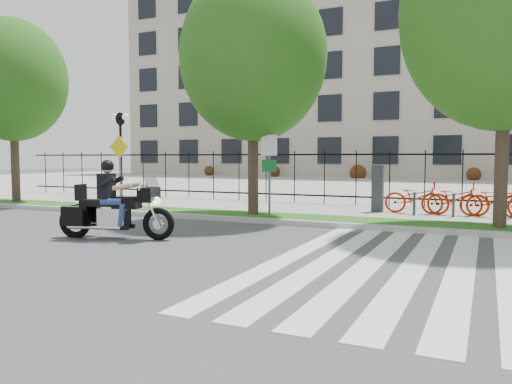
% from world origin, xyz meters
% --- Properties ---
extents(ground, '(120.00, 120.00, 0.00)m').
position_xyz_m(ground, '(0.00, 0.00, 0.00)').
color(ground, '#3D3D40').
rests_on(ground, ground).
extents(curb, '(60.00, 0.20, 0.15)m').
position_xyz_m(curb, '(0.00, 4.10, 0.07)').
color(curb, '#A8A69E').
rests_on(curb, ground).
extents(grass_verge, '(60.00, 1.50, 0.15)m').
position_xyz_m(grass_verge, '(0.00, 4.95, 0.07)').
color(grass_verge, '#1C5214').
rests_on(grass_verge, ground).
extents(sidewalk, '(60.00, 3.50, 0.15)m').
position_xyz_m(sidewalk, '(0.00, 7.45, 0.07)').
color(sidewalk, gray).
rests_on(sidewalk, ground).
extents(plaza, '(80.00, 34.00, 0.10)m').
position_xyz_m(plaza, '(0.00, 25.00, 0.05)').
color(plaza, gray).
rests_on(plaza, ground).
extents(crosswalk_stripes, '(5.70, 8.00, 0.01)m').
position_xyz_m(crosswalk_stripes, '(4.83, 0.00, 0.01)').
color(crosswalk_stripes, silver).
rests_on(crosswalk_stripes, ground).
extents(iron_fence, '(30.00, 0.06, 2.00)m').
position_xyz_m(iron_fence, '(0.00, 9.20, 1.15)').
color(iron_fence, black).
rests_on(iron_fence, sidewalk).
extents(office_building, '(60.00, 21.90, 20.15)m').
position_xyz_m(office_building, '(0.00, 44.92, 9.97)').
color(office_building, '#A79A87').
rests_on(office_building, ground).
extents(lamp_post_left, '(1.06, 0.70, 4.25)m').
position_xyz_m(lamp_post_left, '(-12.00, 12.00, 3.21)').
color(lamp_post_left, black).
rests_on(lamp_post_left, ground).
extents(street_tree_0, '(4.15, 4.15, 7.14)m').
position_xyz_m(street_tree_0, '(-11.33, 4.95, 4.89)').
color(street_tree_0, '#36261D').
rests_on(street_tree_0, grass_verge).
extents(street_tree_1, '(4.46, 4.46, 7.36)m').
position_xyz_m(street_tree_1, '(-0.96, 4.95, 4.93)').
color(street_tree_1, '#36261D').
rests_on(street_tree_1, grass_verge).
extents(street_tree_2, '(5.12, 5.12, 8.26)m').
position_xyz_m(street_tree_2, '(5.87, 4.95, 5.46)').
color(street_tree_2, '#36261D').
rests_on(street_tree_2, grass_verge).
extents(sign_pole_regulatory, '(0.50, 0.09, 2.50)m').
position_xyz_m(sign_pole_regulatory, '(-0.26, 4.58, 1.74)').
color(sign_pole_regulatory, '#59595B').
rests_on(sign_pole_regulatory, grass_verge).
extents(sign_pole_warning, '(0.78, 0.09, 2.49)m').
position_xyz_m(sign_pole_warning, '(-5.81, 4.58, 1.74)').
color(sign_pole_warning, '#59595B').
rests_on(sign_pole_warning, grass_verge).
extents(motorcycle_rider, '(2.82, 1.22, 2.22)m').
position_xyz_m(motorcycle_rider, '(-2.29, 0.21, 0.74)').
color(motorcycle_rider, black).
rests_on(motorcycle_rider, ground).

